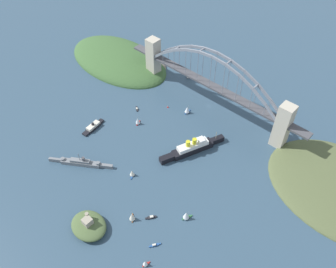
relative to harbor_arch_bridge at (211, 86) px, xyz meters
name	(u,v)px	position (x,y,z in m)	size (l,w,h in m)	color
ground_plane	(209,106)	(0.00, 0.00, -31.69)	(1400.00, 1400.00, 0.00)	#334C60
harbor_arch_bridge	(211,86)	(0.00, 0.00, 0.00)	(259.27, 14.62, 77.70)	#BCB29E
headland_east_shore	(120,61)	(159.00, 8.59, -31.69)	(169.11, 99.86, 30.76)	#3D6033
ocean_liner	(192,148)	(-32.96, 74.67, -26.03)	(35.83, 77.03, 18.72)	black
naval_cruiser	(81,163)	(44.11, 170.49, -28.51)	(61.72, 42.18, 17.52)	slate
harbor_ferry_steamer	(93,127)	(78.37, 125.71, -29.31)	(10.47, 32.61, 7.82)	black
fort_island_mid_harbor	(89,225)	(-22.90, 213.66, -26.66)	(36.31, 29.53, 16.61)	#4C6038
seaplane_taxiing_near_bridge	(233,97)	(-13.78, -33.60, -29.80)	(10.08, 8.92, 4.68)	#B7B7B2
seaplane_second_in_formation	(188,76)	(58.18, -28.14, -29.81)	(8.52, 8.56, 4.72)	#B7B7B2
small_boat_0	(145,263)	(-86.68, 203.61, -27.83)	(5.08, 7.74, 8.31)	#B2231E
small_boat_1	(151,217)	(-58.07, 166.95, -30.73)	(7.55, 9.97, 2.66)	black
small_boat_2	(155,245)	(-80.23, 185.17, -30.85)	(6.75, 10.25, 2.34)	#234C8C
small_boat_3	(132,216)	(-45.90, 180.17, -26.42)	(8.67, 8.73, 11.40)	brown
small_boat_4	(186,215)	(-83.13, 144.78, -26.42)	(7.74, 10.43, 11.35)	#2D6B3D
small_boat_5	(132,173)	(-7.81, 143.69, -27.45)	(7.09, 8.75, 9.08)	#234C8C
small_boat_6	(137,109)	(63.88, 67.00, -30.84)	(8.89, 7.22, 2.39)	black
small_boat_7	(138,121)	(43.88, 84.68, -26.59)	(6.57, 8.99, 10.95)	#B2231E
small_boat_8	(187,110)	(12.49, 29.28, -26.47)	(6.17, 10.84, 11.11)	#234C8C
channel_marker_buoy	(168,107)	(37.19, 37.92, -30.57)	(2.20, 2.20, 2.75)	red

